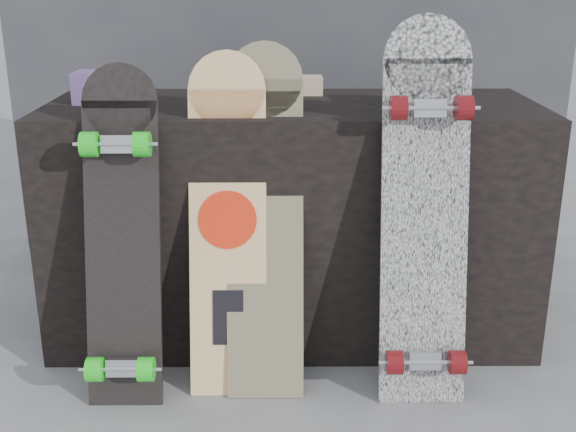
{
  "coord_description": "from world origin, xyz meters",
  "views": [
    {
      "loc": [
        -0.03,
        -1.84,
        1.21
      ],
      "look_at": [
        -0.02,
        0.2,
        0.51
      ],
      "focal_mm": 45.0,
      "sensor_mm": 36.0,
      "label": 1
    }
  ],
  "objects_px": {
    "longboard_cascadia": "(425,207)",
    "skateboard_dark": "(122,233)",
    "longboard_geisha": "(228,215)",
    "longboard_celtic": "(265,208)",
    "vendor_table": "(292,219)"
  },
  "relations": [
    {
      "from": "longboard_cascadia",
      "to": "longboard_geisha",
      "type": "bearing_deg",
      "value": 173.33
    },
    {
      "from": "longboard_geisha",
      "to": "longboard_celtic",
      "type": "height_order",
      "value": "longboard_celtic"
    },
    {
      "from": "vendor_table",
      "to": "longboard_geisha",
      "type": "xyz_separation_m",
      "value": [
        -0.2,
        -0.32,
        0.12
      ]
    },
    {
      "from": "vendor_table",
      "to": "longboard_cascadia",
      "type": "relative_size",
      "value": 1.45
    },
    {
      "from": "longboard_geisha",
      "to": "longboard_celtic",
      "type": "bearing_deg",
      "value": 7.37
    },
    {
      "from": "vendor_table",
      "to": "longboard_celtic",
      "type": "relative_size",
      "value": 1.57
    },
    {
      "from": "longboard_celtic",
      "to": "skateboard_dark",
      "type": "relative_size",
      "value": 1.05
    },
    {
      "from": "longboard_celtic",
      "to": "skateboard_dark",
      "type": "distance_m",
      "value": 0.42
    },
    {
      "from": "longboard_geisha",
      "to": "skateboard_dark",
      "type": "xyz_separation_m",
      "value": [
        -0.3,
        -0.08,
        -0.03
      ]
    },
    {
      "from": "longboard_cascadia",
      "to": "skateboard_dark",
      "type": "bearing_deg",
      "value": -179.18
    },
    {
      "from": "longboard_geisha",
      "to": "longboard_celtic",
      "type": "distance_m",
      "value": 0.11
    },
    {
      "from": "vendor_table",
      "to": "longboard_celtic",
      "type": "distance_m",
      "value": 0.34
    },
    {
      "from": "vendor_table",
      "to": "longboard_geisha",
      "type": "height_order",
      "value": "longboard_geisha"
    },
    {
      "from": "skateboard_dark",
      "to": "vendor_table",
      "type": "bearing_deg",
      "value": 38.79
    },
    {
      "from": "longboard_celtic",
      "to": "longboard_cascadia",
      "type": "relative_size",
      "value": 0.92
    }
  ]
}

